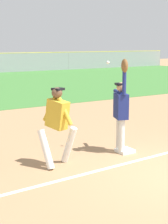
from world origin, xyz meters
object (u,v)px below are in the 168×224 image
Objects in this scene: first_base at (125,151)px; fielder at (121,107)px; parked_car_green at (41,62)px; runner at (57,121)px; baseball at (108,62)px.

first_base is 0.17× the size of fielder.
parked_car_green is (11.21, 28.41, -0.45)m from fielder.
fielder is at bearing -17.53° from runner.
first_base is 0.22× the size of runner.
parked_car_green is at bearing 67.91° from baseball.
parked_car_green is (12.95, 28.45, -0.32)m from runner.
baseball reaches higher than runner.
runner is (-1.74, -0.05, -0.12)m from fielder.
fielder is 30.54m from parked_car_green.
fielder is 1.33× the size of runner.
baseball reaches higher than parked_car_green.
runner is 0.38× the size of parked_car_green.
baseball is 30.40m from parked_car_green.
fielder is 1.74m from runner.
first_base is at bearing 177.60° from fielder.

